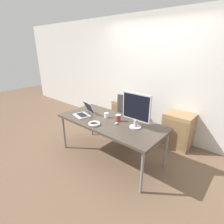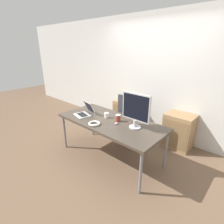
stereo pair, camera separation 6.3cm
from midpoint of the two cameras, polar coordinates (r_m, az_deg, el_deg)
The scene contains 13 objects.
ground_plane at distance 3.37m, azimuth 0.04°, elevation -14.26°, with size 14.00×14.00×0.00m, color brown.
wall_back at distance 3.99m, azimuth 14.18°, elevation 10.98°, with size 10.00×0.05×2.60m.
desk at distance 3.03m, azimuth 0.05°, elevation -3.63°, with size 1.90×0.86×0.73m.
office_chair at distance 3.65m, azimuth 7.07°, elevation -4.30°, with size 0.56×0.58×1.07m.
cabinet_left at distance 4.33m, azimuth 5.09°, elevation -0.84°, with size 0.54×0.43×0.70m.
cabinet_right at distance 3.76m, azimuth 21.35°, elevation -5.76°, with size 0.54×0.43×0.70m.
water_bottle at distance 4.19m, azimuth 5.30°, elevation 4.82°, with size 0.07×0.07×0.20m.
laptop_center at distance 3.29m, azimuth -8.37°, elevation -0.11°, with size 0.35×0.39×0.24m.
monitor at distance 2.68m, azimuth 8.45°, elevation 0.68°, with size 0.49×0.19×0.56m.
mouse at distance 2.88m, azimuth 2.04°, elevation -3.72°, with size 0.04×0.06×0.03m.
coffee_cup_white at distance 3.12m, azimuth -1.21°, elevation -1.08°, with size 0.08×0.08×0.09m.
coffee_cup_brown at distance 2.97m, azimuth 2.60°, elevation -1.99°, with size 0.09×0.09×0.12m.
cable_coil at distance 2.88m, azimuth -5.21°, elevation -3.77°, with size 0.20×0.20×0.04m.
Camera 2 is at (1.88, -2.03, 1.94)m, focal length 28.00 mm.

